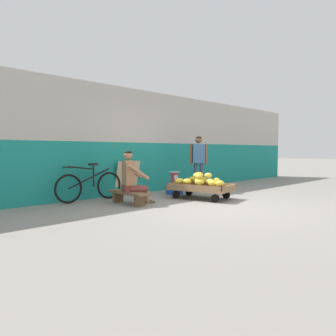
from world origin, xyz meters
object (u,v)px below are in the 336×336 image
object	(u,v)px
plastic_crate	(174,189)
customer_adult	(198,157)
sign_board	(127,178)
banana_cart	(201,189)
bicycle_near_left	(90,186)
low_bench	(128,195)
vendor_seated	(132,177)
weighing_scale	(174,177)

from	to	relation	value
plastic_crate	customer_adult	xyz separation A→B (m)	(0.82, -0.12, 0.80)
sign_board	customer_adult	size ratio (longest dim) A/B	0.57
banana_cart	bicycle_near_left	xyz separation A→B (m)	(-2.08, 1.54, 0.11)
low_bench	plastic_crate	distance (m)	1.83
banana_cart	bicycle_near_left	bearing A→B (deg)	143.47
customer_adult	low_bench	bearing A→B (deg)	-174.41
banana_cart	low_bench	world-z (taller)	banana_cart
low_bench	customer_adult	bearing A→B (deg)	5.59
low_bench	sign_board	bearing A→B (deg)	53.77
vendor_seated	plastic_crate	bearing A→B (deg)	13.38
sign_board	weighing_scale	bearing A→B (deg)	-40.79
weighing_scale	plastic_crate	bearing A→B (deg)	90.00
sign_board	customer_adult	distance (m)	2.04
banana_cart	weighing_scale	bearing A→B (deg)	84.89
plastic_crate	sign_board	distance (m)	1.26
plastic_crate	low_bench	bearing A→B (deg)	-168.07
vendor_seated	customer_adult	distance (m)	2.57
banana_cart	vendor_seated	distance (m)	1.75
banana_cart	vendor_seated	xyz separation A→B (m)	(-1.62, 0.57, 0.33)
customer_adult	vendor_seated	bearing A→B (deg)	-173.61
low_bench	plastic_crate	bearing A→B (deg)	11.93
weighing_scale	sign_board	size ratio (longest dim) A/B	0.34
weighing_scale	sign_board	world-z (taller)	sign_board
low_bench	bicycle_near_left	distance (m)	1.02
banana_cart	weighing_scale	xyz separation A→B (m)	(0.09, 0.97, 0.21)
plastic_crate	banana_cart	bearing A→B (deg)	-95.10
low_bench	bicycle_near_left	xyz separation A→B (m)	(-0.37, 0.94, 0.15)
low_bench	plastic_crate	xyz separation A→B (m)	(1.79, 0.38, -0.05)
plastic_crate	customer_adult	distance (m)	1.15
customer_adult	sign_board	bearing A→B (deg)	152.16
vendor_seated	plastic_crate	xyz separation A→B (m)	(1.70, 0.41, -0.42)
vendor_seated	sign_board	world-z (taller)	vendor_seated
low_bench	weighing_scale	bearing A→B (deg)	11.90
low_bench	bicycle_near_left	size ratio (longest dim) A/B	0.67
low_bench	weighing_scale	xyz separation A→B (m)	(1.79, 0.38, 0.25)
banana_cart	customer_adult	world-z (taller)	customer_adult
vendor_seated	plastic_crate	distance (m)	1.80
weighing_scale	sign_board	distance (m)	1.22
low_bench	weighing_scale	size ratio (longest dim) A/B	3.68
vendor_seated	customer_adult	bearing A→B (deg)	6.39
banana_cart	low_bench	xyz separation A→B (m)	(-1.70, 0.60, -0.04)
vendor_seated	sign_board	size ratio (longest dim) A/B	1.30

